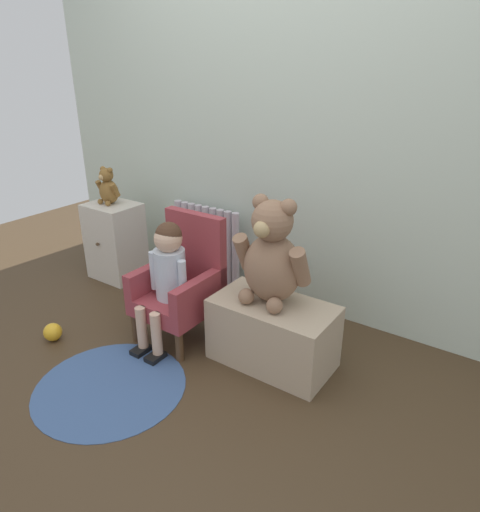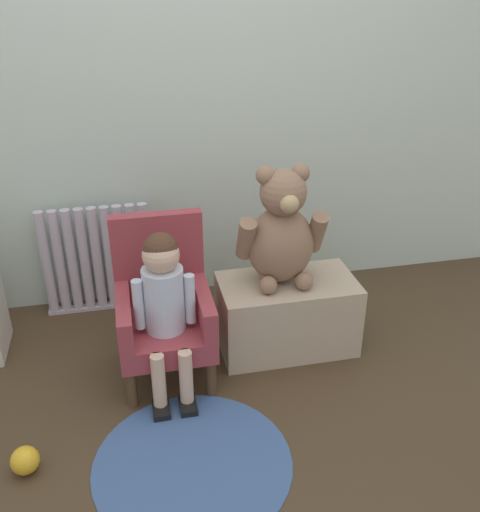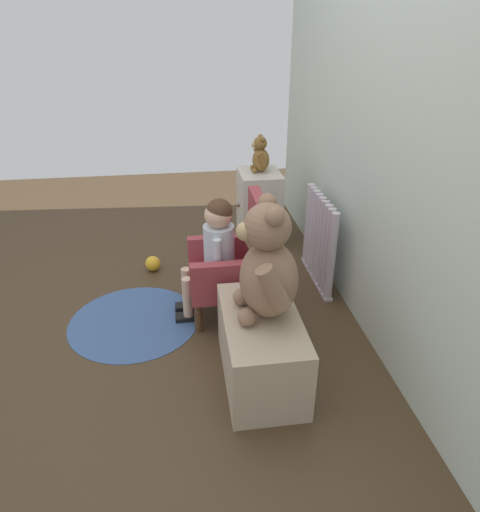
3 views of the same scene
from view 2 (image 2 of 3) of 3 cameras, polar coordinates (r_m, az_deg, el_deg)
ground_plane at (r=2.26m, az=0.71°, el=-19.20°), size 6.00×6.00×0.00m
back_wall at (r=2.87m, az=-5.22°, el=18.27°), size 3.80×0.05×2.40m
radiator at (r=3.01m, az=-14.08°, el=-0.41°), size 0.56×0.05×0.57m
child_armchair at (r=2.49m, az=-7.69°, el=-5.06°), size 0.39×0.42×0.70m
child_figure at (r=2.32m, az=-7.63°, el=-3.65°), size 0.25×0.35×0.71m
low_bench at (r=2.70m, az=4.69°, el=-5.81°), size 0.63×0.35×0.35m
large_teddy_bear at (r=2.51m, az=4.16°, el=2.37°), size 0.40×0.28×0.55m
floor_rug at (r=2.24m, az=-4.75°, el=-19.86°), size 0.74×0.74×0.01m
toy_ball at (r=2.30m, az=-20.70°, el=-18.58°), size 0.10×0.10×0.10m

